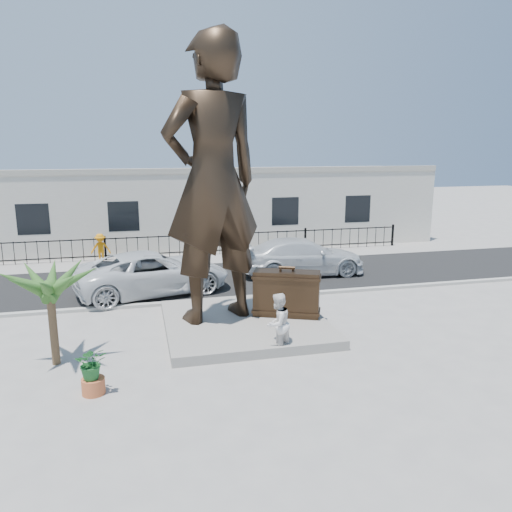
{
  "coord_description": "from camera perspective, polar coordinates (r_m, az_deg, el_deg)",
  "views": [
    {
      "loc": [
        -3.81,
        -13.81,
        5.94
      ],
      "look_at": [
        0.0,
        2.0,
        2.3
      ],
      "focal_mm": 35.0,
      "sensor_mm": 36.0,
      "label": 1
    }
  ],
  "objects": [
    {
      "name": "ground",
      "position": [
        15.51,
        1.76,
        -9.91
      ],
      "size": [
        100.0,
        100.0,
        0.0
      ],
      "primitive_type": "plane",
      "color": "#9E9991",
      "rests_on": "ground"
    },
    {
      "name": "street",
      "position": [
        22.92,
        -3.52,
        -2.41
      ],
      "size": [
        40.0,
        7.0,
        0.01
      ],
      "primitive_type": "cube",
      "color": "black",
      "rests_on": "ground"
    },
    {
      "name": "curb",
      "position": [
        19.6,
        -1.72,
        -4.84
      ],
      "size": [
        40.0,
        0.25,
        0.12
      ],
      "primitive_type": "cube",
      "color": "#A5A399",
      "rests_on": "ground"
    },
    {
      "name": "far_sidewalk",
      "position": [
        26.75,
        -5.02,
        -0.24
      ],
      "size": [
        40.0,
        2.5,
        0.02
      ],
      "primitive_type": "cube",
      "color": "#9E9991",
      "rests_on": "ground"
    },
    {
      "name": "plinth",
      "position": [
        16.7,
        -1.28,
        -7.67
      ],
      "size": [
        5.2,
        5.2,
        0.3
      ],
      "primitive_type": "cube",
      "color": "gray",
      "rests_on": "ground"
    },
    {
      "name": "fence",
      "position": [
        27.4,
        -5.29,
        1.33
      ],
      "size": [
        22.0,
        0.1,
        1.2
      ],
      "primitive_type": "cube",
      "color": "black",
      "rests_on": "ground"
    },
    {
      "name": "building",
      "position": [
        31.27,
        -6.48,
        5.67
      ],
      "size": [
        28.0,
        7.0,
        4.4
      ],
      "primitive_type": "cube",
      "color": "silver",
      "rests_on": "ground"
    },
    {
      "name": "statue",
      "position": [
        15.9,
        -4.98,
        8.52
      ],
      "size": [
        3.8,
        3.07,
        9.03
      ],
      "primitive_type": "imported",
      "rotation": [
        0.0,
        0.0,
        3.45
      ],
      "color": "#2D2116",
      "rests_on": "plinth"
    },
    {
      "name": "suitcase",
      "position": [
        16.77,
        3.51,
        -4.29
      ],
      "size": [
        2.28,
        1.49,
        1.54
      ],
      "primitive_type": "cube",
      "rotation": [
        0.0,
        0.0,
        -0.4
      ],
      "color": "black",
      "rests_on": "plinth"
    },
    {
      "name": "tourist",
      "position": [
        14.48,
        2.5,
        -7.73
      ],
      "size": [
        1.11,
        1.07,
        1.81
      ],
      "primitive_type": "imported",
      "rotation": [
        0.0,
        0.0,
        3.77
      ],
      "color": "white",
      "rests_on": "ground"
    },
    {
      "name": "car_white",
      "position": [
        20.64,
        -11.74,
        -1.87
      ],
      "size": [
        6.73,
        4.35,
        1.72
      ],
      "primitive_type": "imported",
      "rotation": [
        0.0,
        0.0,
        1.83
      ],
      "color": "silver",
      "rests_on": "street"
    },
    {
      "name": "car_silver",
      "position": [
        23.3,
        5.33,
        -0.06
      ],
      "size": [
        5.85,
        2.54,
        1.68
      ],
      "primitive_type": "imported",
      "rotation": [
        0.0,
        0.0,
        1.54
      ],
      "color": "silver",
      "rests_on": "street"
    },
    {
      "name": "worker",
      "position": [
        26.51,
        -17.34,
        0.82
      ],
      "size": [
        1.02,
        0.64,
        1.53
      ],
      "primitive_type": "imported",
      "rotation": [
        0.0,
        0.0,
        -0.07
      ],
      "color": "orange",
      "rests_on": "far_sidewalk"
    },
    {
      "name": "palm_tree",
      "position": [
        15.19,
        -21.82,
        -11.35
      ],
      "size": [
        1.8,
        1.8,
        3.2
      ],
      "primitive_type": null,
      "color": "#2C551E",
      "rests_on": "ground"
    },
    {
      "name": "planter",
      "position": [
        13.15,
        -18.09,
        -13.94
      ],
      "size": [
        0.56,
        0.56,
        0.4
      ],
      "primitive_type": "cylinder",
      "color": "#C05D33",
      "rests_on": "ground"
    },
    {
      "name": "shrub",
      "position": [
        12.89,
        -18.27,
        -11.51
      ],
      "size": [
        0.79,
        0.69,
        0.82
      ],
      "primitive_type": "imported",
      "rotation": [
        0.0,
        0.0,
        0.08
      ],
      "color": "#1E5C26",
      "rests_on": "planter"
    }
  ]
}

